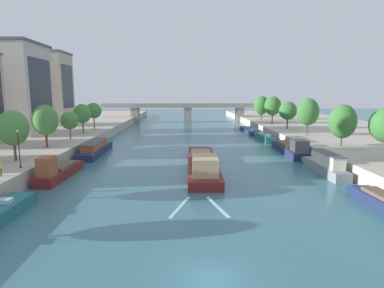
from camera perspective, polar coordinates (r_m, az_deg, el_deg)
ground_plane at (r=20.51m, az=3.22°, el=-22.99°), size 400.00×400.00×0.00m
quay_left at (r=81.32m, az=-27.68°, el=1.15°), size 36.00×170.00×2.09m
quay_right at (r=82.70m, az=26.59°, el=1.34°), size 36.00×170.00×2.09m
barge_midriver at (r=45.52m, az=1.89°, el=-3.45°), size 4.54×24.42×3.32m
wake_behind_barge at (r=31.49m, az=1.26°, el=-11.08°), size 5.60×5.93×0.03m
moored_boat_left_second at (r=44.49m, az=-22.68°, el=-4.44°), size 2.66×11.59×3.44m
moored_boat_left_end at (r=59.65m, az=-16.81°, el=-0.77°), size 3.06×15.80×2.44m
moored_boat_right_second at (r=47.21m, az=22.67°, el=-3.38°), size 2.19×11.90×2.96m
moored_boat_right_gap_after at (r=60.19m, az=17.19°, el=-0.76°), size 3.62×15.72×3.18m
moored_boat_right_downstream at (r=75.70m, az=12.68°, el=1.18°), size 2.33×10.51×2.39m
moored_boat_right_upstream at (r=89.63m, az=10.37°, el=2.36°), size 3.38×15.98×2.10m
tree_left_past_mid at (r=47.25m, az=-29.27°, el=2.49°), size 3.87×3.87×6.59m
tree_left_distant at (r=56.50m, az=-24.68°, el=3.91°), size 4.03×4.03×6.92m
tree_left_end_of_row at (r=65.10m, az=-20.99°, el=3.94°), size 3.32×3.32×5.29m
tree_left_nearest at (r=73.42m, az=-18.95°, el=5.13°), size 3.71×3.71×6.38m
tree_left_third at (r=81.21m, az=-17.12°, el=5.70°), size 3.76×3.76×6.37m
tree_right_end_of_row at (r=58.29m, az=25.25°, el=3.65°), size 4.36×4.36×6.89m
tree_right_third at (r=70.67m, az=19.95°, el=5.40°), size 4.44×4.44×7.66m
tree_right_by_lamp at (r=82.02m, az=16.71°, el=5.69°), size 4.31×4.31×6.63m
tree_right_nearest at (r=95.35m, az=14.18°, el=6.59°), size 4.75×4.75×7.74m
tree_right_past_mid at (r=107.49m, az=12.28°, el=6.71°), size 4.77×4.77×7.67m
lamppost_left_bank at (r=42.50m, az=-28.45°, el=-0.53°), size 0.28×0.28×4.51m
building_left_corner at (r=79.34m, az=-30.26°, el=8.50°), size 15.39×13.37×19.17m
building_left_middle at (r=95.78m, az=-25.02°, el=8.87°), size 13.70×10.14×19.43m
bridge_far at (r=119.11m, az=-0.78°, el=6.04°), size 62.80×4.40×6.89m
person_on_quay at (r=39.67m, az=-31.03°, el=-3.63°), size 0.30×0.51×1.62m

